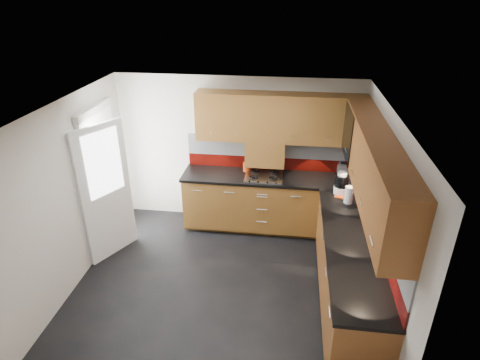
# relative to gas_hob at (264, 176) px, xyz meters

# --- Properties ---
(room) EXTENTS (4.00, 3.80, 2.64)m
(room) POSITION_rel_gas_hob_xyz_m (-0.45, -1.47, 0.54)
(room) COLOR black
(base_cabinets) EXTENTS (2.70, 3.20, 0.95)m
(base_cabinets) POSITION_rel_gas_hob_xyz_m (0.62, -0.75, -0.52)
(base_cabinets) COLOR brown
(base_cabinets) RESTS_ON room
(countertop) EXTENTS (2.72, 3.22, 0.04)m
(countertop) POSITION_rel_gas_hob_xyz_m (0.60, -0.77, -0.03)
(countertop) COLOR black
(countertop) RESTS_ON base_cabinets
(backsplash) EXTENTS (2.70, 3.20, 0.54)m
(backsplash) POSITION_rel_gas_hob_xyz_m (0.83, -0.54, 0.26)
(backsplash) COLOR #6B0E09
(backsplash) RESTS_ON countertop
(upper_cabinets) EXTENTS (2.50, 3.20, 0.72)m
(upper_cabinets) POSITION_rel_gas_hob_xyz_m (0.78, -0.69, 0.88)
(upper_cabinets) COLOR brown
(upper_cabinets) RESTS_ON room
(extractor_hood) EXTENTS (0.60, 0.33, 0.40)m
(extractor_hood) POSITION_rel_gas_hob_xyz_m (-0.00, 0.17, 0.33)
(extractor_hood) COLOR brown
(extractor_hood) RESTS_ON room
(glass_cabinet) EXTENTS (0.32, 0.80, 0.66)m
(glass_cabinet) POSITION_rel_gas_hob_xyz_m (1.26, -0.40, 0.91)
(glass_cabinet) COLOR black
(glass_cabinet) RESTS_ON room
(back_door) EXTENTS (0.42, 1.19, 2.04)m
(back_door) POSITION_rel_gas_hob_xyz_m (-2.23, -0.72, 0.08)
(back_door) COLOR white
(back_door) RESTS_ON room
(gas_hob) EXTENTS (0.58, 0.51, 0.04)m
(gas_hob) POSITION_rel_gas_hob_xyz_m (0.00, 0.00, 0.00)
(gas_hob) COLOR silver
(gas_hob) RESTS_ON countertop
(utensil_pot) EXTENTS (0.11, 0.11, 0.41)m
(utensil_pot) POSITION_rel_gas_hob_xyz_m (-0.29, 0.18, 0.08)
(utensil_pot) COLOR #CF4813
(utensil_pot) RESTS_ON countertop
(toaster) EXTENTS (0.32, 0.25, 0.21)m
(toaster) POSITION_rel_gas_hob_xyz_m (1.27, 0.19, 0.09)
(toaster) COLOR silver
(toaster) RESTS_ON countertop
(food_processor) EXTENTS (0.20, 0.20, 0.33)m
(food_processor) POSITION_rel_gas_hob_xyz_m (1.12, -0.39, 0.13)
(food_processor) COLOR white
(food_processor) RESTS_ON countertop
(paper_towel) EXTENTS (0.12, 0.12, 0.24)m
(paper_towel) POSITION_rel_gas_hob_xyz_m (1.19, -0.65, 0.10)
(paper_towel) COLOR white
(paper_towel) RESTS_ON countertop
(orange_cloth) EXTENTS (0.17, 0.16, 0.02)m
(orange_cloth) POSITION_rel_gas_hob_xyz_m (1.11, -0.50, -0.01)
(orange_cloth) COLOR #D34B17
(orange_cloth) RESTS_ON countertop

